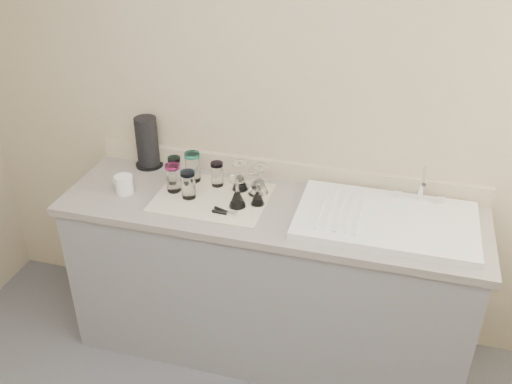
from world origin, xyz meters
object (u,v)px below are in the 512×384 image
(tumbler_magenta, at_px, (173,178))
(white_mug, at_px, (124,184))
(goblet_back_left, at_px, (240,180))
(goblet_extra, at_px, (256,186))
(can_opener, at_px, (225,212))
(tumbler_cyan, at_px, (193,167))
(tumbler_purple, at_px, (217,174))
(sink_unit, at_px, (387,220))
(paper_towel_roll, at_px, (147,143))
(goblet_front_right, at_px, (257,196))
(goblet_front_left, at_px, (237,197))
(tumbler_teal, at_px, (175,169))
(goblet_back_right, at_px, (260,184))
(tumbler_blue, at_px, (188,184))

(tumbler_magenta, relative_size, white_mug, 1.07)
(goblet_back_left, height_order, goblet_extra, goblet_back_left)
(tumbler_magenta, relative_size, can_opener, 1.13)
(tumbler_cyan, bearing_deg, tumbler_purple, -5.40)
(sink_unit, distance_m, tumbler_magenta, 1.06)
(tumbler_magenta, xyz_separation_m, paper_towel_roll, (-0.24, 0.23, 0.05))
(white_mug, bearing_deg, goblet_back_left, 17.66)
(tumbler_cyan, height_order, goblet_front_right, tumbler_cyan)
(tumbler_cyan, distance_m, white_mug, 0.36)
(goblet_front_left, bearing_deg, goblet_front_right, 26.87)
(can_opener, bearing_deg, white_mug, 173.11)
(tumbler_purple, distance_m, goblet_front_left, 0.23)
(goblet_front_right, relative_size, can_opener, 0.95)
(tumbler_teal, xyz_separation_m, white_mug, (-0.21, -0.17, -0.03))
(tumbler_cyan, relative_size, goblet_front_right, 1.29)
(sink_unit, relative_size, tumbler_teal, 6.20)
(goblet_back_left, relative_size, goblet_extra, 1.11)
(sink_unit, height_order, goblet_front_right, sink_unit)
(goblet_back_left, distance_m, white_mug, 0.58)
(goblet_back_right, height_order, goblet_front_right, goblet_back_right)
(tumbler_teal, distance_m, goblet_back_right, 0.46)
(can_opener, bearing_deg, goblet_front_left, 68.12)
(tumbler_purple, xyz_separation_m, can_opener, (0.13, -0.25, -0.06))
(tumbler_teal, xyz_separation_m, can_opener, (0.35, -0.24, -0.06))
(tumbler_purple, xyz_separation_m, tumbler_blue, (-0.10, -0.15, 0.01))
(tumbler_blue, height_order, goblet_front_left, goblet_front_left)
(tumbler_cyan, bearing_deg, tumbler_teal, -164.60)
(tumbler_magenta, relative_size, goblet_back_right, 0.98)
(sink_unit, xyz_separation_m, goblet_back_left, (-0.74, 0.11, 0.04))
(tumbler_blue, height_order, goblet_back_left, goblet_back_left)
(goblet_extra, bearing_deg, tumbler_teal, 177.49)
(goblet_front_right, height_order, can_opener, goblet_front_right)
(goblet_back_left, height_order, white_mug, goblet_back_left)
(goblet_back_right, distance_m, white_mug, 0.68)
(goblet_front_right, relative_size, white_mug, 0.90)
(goblet_back_right, bearing_deg, goblet_front_left, -114.93)
(goblet_back_right, xyz_separation_m, white_mug, (-0.66, -0.17, -0.01))
(tumbler_cyan, height_order, goblet_front_left, tumbler_cyan)
(goblet_front_right, distance_m, goblet_extra, 0.10)
(sink_unit, height_order, tumbler_cyan, sink_unit)
(goblet_extra, bearing_deg, goblet_front_right, -68.88)
(tumbler_teal, relative_size, goblet_back_left, 0.88)
(goblet_extra, bearing_deg, tumbler_magenta, -168.65)
(tumbler_magenta, xyz_separation_m, can_opener, (0.32, -0.14, -0.07))
(goblet_back_left, height_order, paper_towel_roll, paper_towel_roll)
(sink_unit, bearing_deg, tumbler_blue, -177.69)
(goblet_back_left, bearing_deg, sink_unit, -8.31)
(tumbler_magenta, distance_m, can_opener, 0.35)
(goblet_extra, bearing_deg, goblet_back_left, 164.41)
(tumbler_magenta, bearing_deg, can_opener, -23.57)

